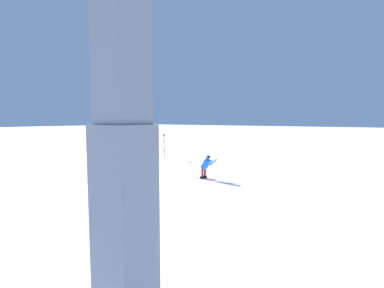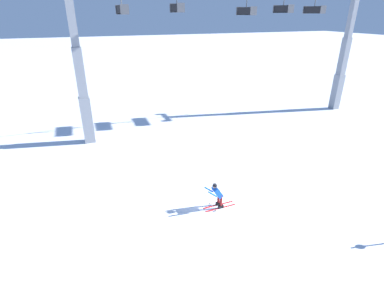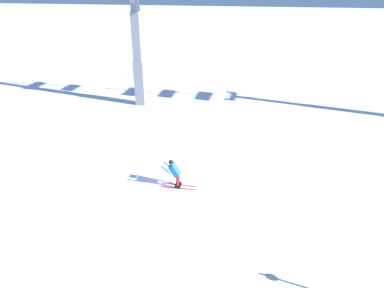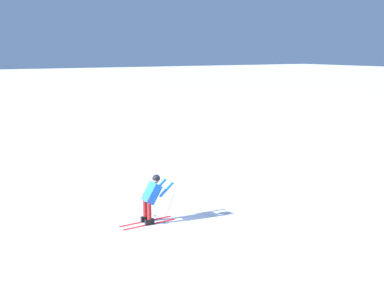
% 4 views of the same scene
% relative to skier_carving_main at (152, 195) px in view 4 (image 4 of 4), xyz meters
% --- Properties ---
extents(ground_plane, '(260.00, 260.00, 0.00)m').
position_rel_skier_carving_main_xyz_m(ground_plane, '(0.46, 0.80, -0.85)').
color(ground_plane, white).
extents(skier_carving_main, '(1.72, 0.71, 1.62)m').
position_rel_skier_carving_main_xyz_m(skier_carving_main, '(0.00, 0.00, 0.00)').
color(skier_carving_main, red).
rests_on(skier_carving_main, ground_plane).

